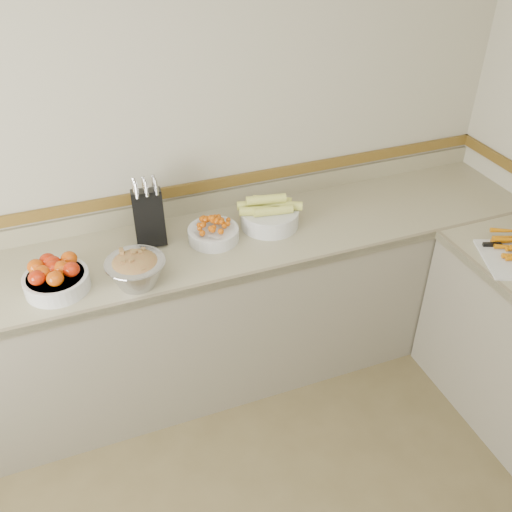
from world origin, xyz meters
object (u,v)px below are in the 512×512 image
object	(u,v)px
knife_block	(149,216)
corn_bowl	(269,214)
tomato_bowl	(55,277)
cherry_tomato_bowl	(214,232)
rhubarb_bowl	(136,270)

from	to	relation	value
knife_block	corn_bowl	size ratio (longest dim) A/B	1.05
knife_block	tomato_bowl	bearing A→B (deg)	-153.83
knife_block	cherry_tomato_bowl	xyz separation A→B (m)	(0.30, -0.11, -0.10)
corn_bowl	cherry_tomato_bowl	bearing A→B (deg)	-174.89
tomato_bowl	rhubarb_bowl	xyz separation A→B (m)	(0.34, -0.09, 0.01)
cherry_tomato_bowl	corn_bowl	world-z (taller)	corn_bowl
tomato_bowl	cherry_tomato_bowl	world-z (taller)	same
tomato_bowl	cherry_tomato_bowl	xyz separation A→B (m)	(0.77, 0.13, -0.02)
knife_block	cherry_tomato_bowl	bearing A→B (deg)	-19.87
knife_block	tomato_bowl	size ratio (longest dim) A/B	1.23
cherry_tomato_bowl	corn_bowl	distance (m)	0.31
knife_block	corn_bowl	distance (m)	0.62
tomato_bowl	cherry_tomato_bowl	distance (m)	0.79
knife_block	rhubarb_bowl	distance (m)	0.36
cherry_tomato_bowl	knife_block	bearing A→B (deg)	160.13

